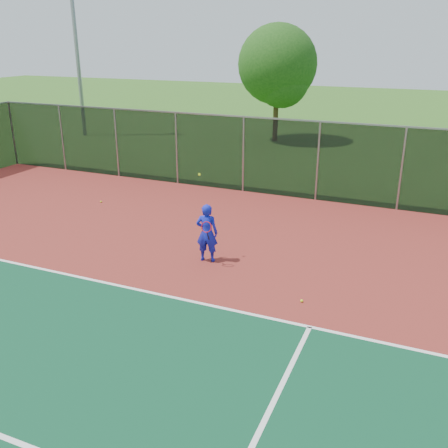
# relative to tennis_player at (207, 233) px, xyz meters

# --- Properties ---
(ground) EXTENTS (120.00, 120.00, 0.00)m
(ground) POSITION_rel_tennis_player_xyz_m (1.50, -5.28, -0.85)
(ground) COLOR #2B5C1A
(ground) RESTS_ON ground
(court_apron) EXTENTS (30.00, 20.00, 0.02)m
(court_apron) POSITION_rel_tennis_player_xyz_m (1.50, -3.28, -0.84)
(court_apron) COLOR maroon
(court_apron) RESTS_ON ground
(fence_back) EXTENTS (30.00, 0.06, 3.03)m
(fence_back) POSITION_rel_tennis_player_xyz_m (1.50, 6.72, 0.71)
(fence_back) COLOR black
(fence_back) RESTS_ON court_apron
(tennis_player) EXTENTS (0.67, 0.67, 2.47)m
(tennis_player) POSITION_rel_tennis_player_xyz_m (0.00, 0.00, 0.00)
(tennis_player) COLOR #131DBB
(tennis_player) RESTS_ON court_apron
(practice_ball_0) EXTENTS (0.07, 0.07, 0.07)m
(practice_ball_0) POSITION_rel_tennis_player_xyz_m (3.05, -1.28, -0.80)
(practice_ball_0) COLOR #D4EE1B
(practice_ball_0) RESTS_ON court_apron
(practice_ball_1) EXTENTS (0.07, 0.07, 0.07)m
(practice_ball_1) POSITION_rel_tennis_player_xyz_m (-5.91, 3.18, -0.80)
(practice_ball_1) COLOR #D4EE1B
(practice_ball_1) RESTS_ON court_apron
(floodlight_nw) EXTENTS (0.90, 0.40, 11.70)m
(floodlight_nw) POSITION_rel_tennis_player_xyz_m (-15.31, 14.40, 5.76)
(floodlight_nw) COLOR gray
(floodlight_nw) RESTS_ON ground
(tree_back_left) EXTENTS (4.58, 4.58, 6.73)m
(tree_back_left) POSITION_rel_tennis_player_xyz_m (-3.44, 17.39, 3.37)
(tree_back_left) COLOR #3C2A16
(tree_back_left) RESTS_ON ground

